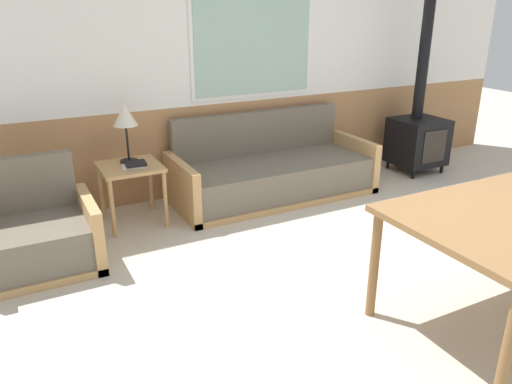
{
  "coord_description": "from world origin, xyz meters",
  "views": [
    {
      "loc": [
        -2.37,
        -2.12,
        1.92
      ],
      "look_at": [
        -0.69,
        1.12,
        0.52
      ],
      "focal_mm": 35.0,
      "sensor_mm": 36.0,
      "label": 1
    }
  ],
  "objects_px": {
    "armchair": "(38,238)",
    "table_lamp": "(125,118)",
    "wood_stove": "(419,128)",
    "side_table": "(131,175)",
    "couch": "(273,174)"
  },
  "relations": [
    {
      "from": "couch",
      "to": "side_table",
      "type": "distance_m",
      "value": 1.48
    },
    {
      "from": "armchair",
      "to": "side_table",
      "type": "xyz_separation_m",
      "value": [
        0.85,
        0.49,
        0.22
      ]
    },
    {
      "from": "armchair",
      "to": "table_lamp",
      "type": "bearing_deg",
      "value": 18.11
    },
    {
      "from": "table_lamp",
      "to": "wood_stove",
      "type": "xyz_separation_m",
      "value": [
        3.38,
        -0.14,
        -0.43
      ]
    },
    {
      "from": "wood_stove",
      "to": "armchair",
      "type": "bearing_deg",
      "value": -174.15
    },
    {
      "from": "side_table",
      "to": "table_lamp",
      "type": "relative_size",
      "value": 1.04
    },
    {
      "from": "armchair",
      "to": "wood_stove",
      "type": "bearing_deg",
      "value": -9.63
    },
    {
      "from": "couch",
      "to": "wood_stove",
      "type": "height_order",
      "value": "wood_stove"
    },
    {
      "from": "couch",
      "to": "wood_stove",
      "type": "bearing_deg",
      "value": -1.54
    },
    {
      "from": "armchair",
      "to": "side_table",
      "type": "distance_m",
      "value": 1.01
    },
    {
      "from": "couch",
      "to": "table_lamp",
      "type": "distance_m",
      "value": 1.62
    },
    {
      "from": "armchair",
      "to": "side_table",
      "type": "height_order",
      "value": "armchair"
    },
    {
      "from": "couch",
      "to": "armchair",
      "type": "distance_m",
      "value": 2.37
    },
    {
      "from": "armchair",
      "to": "table_lamp",
      "type": "relative_size",
      "value": 1.62
    },
    {
      "from": "side_table",
      "to": "wood_stove",
      "type": "height_order",
      "value": "wood_stove"
    }
  ]
}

